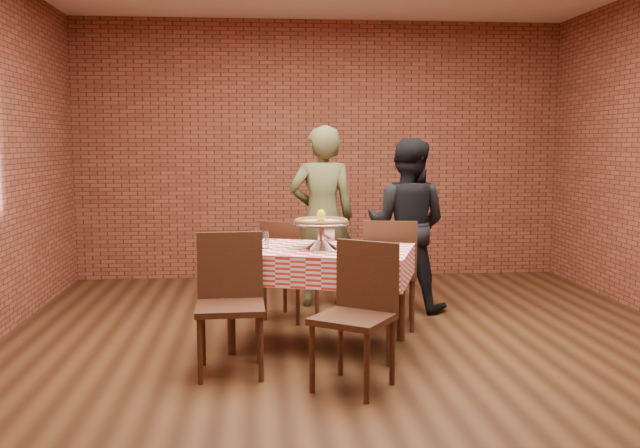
# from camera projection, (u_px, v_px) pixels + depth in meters

# --- Properties ---
(ground) EXTENTS (6.00, 6.00, 0.00)m
(ground) POSITION_uv_depth(u_px,v_px,m) (358.00, 354.00, 5.09)
(ground) COLOR black
(ground) RESTS_ON ground
(back_wall) EXTENTS (5.50, 0.00, 5.50)m
(back_wall) POSITION_uv_depth(u_px,v_px,m) (321.00, 150.00, 7.89)
(back_wall) COLOR brown
(back_wall) RESTS_ON ground
(table) EXTENTS (1.51, 1.17, 0.75)m
(table) POSITION_uv_depth(u_px,v_px,m) (319.00, 299.00, 5.22)
(table) COLOR #412315
(table) RESTS_ON ground
(tablecloth) EXTENTS (1.55, 1.22, 0.23)m
(tablecloth) POSITION_uv_depth(u_px,v_px,m) (319.00, 263.00, 5.19)
(tablecloth) COLOR red
(tablecloth) RESTS_ON table
(pizza_stand) EXTENTS (0.58, 0.58, 0.19)m
(pizza_stand) POSITION_uv_depth(u_px,v_px,m) (321.00, 236.00, 5.13)
(pizza_stand) COLOR silver
(pizza_stand) RESTS_ON tablecloth
(pizza) EXTENTS (0.53, 0.53, 0.03)m
(pizza) POSITION_uv_depth(u_px,v_px,m) (321.00, 222.00, 5.12)
(pizza) COLOR beige
(pizza) RESTS_ON pizza_stand
(lemon) EXTENTS (0.09, 0.09, 0.09)m
(lemon) POSITION_uv_depth(u_px,v_px,m) (321.00, 215.00, 5.11)
(lemon) COLOR yellow
(lemon) RESTS_ON pizza
(water_glass_left) EXTENTS (0.10, 0.10, 0.13)m
(water_glass_left) POSITION_uv_depth(u_px,v_px,m) (263.00, 240.00, 5.16)
(water_glass_left) COLOR white
(water_glass_left) RESTS_ON tablecloth
(water_glass_right) EXTENTS (0.10, 0.10, 0.13)m
(water_glass_right) POSITION_uv_depth(u_px,v_px,m) (255.00, 236.00, 5.37)
(water_glass_right) COLOR white
(water_glass_right) RESTS_ON tablecloth
(side_plate) EXTENTS (0.19, 0.19, 0.01)m
(side_plate) POSITION_uv_depth(u_px,v_px,m) (380.00, 251.00, 5.01)
(side_plate) COLOR white
(side_plate) RESTS_ON tablecloth
(sweetener_packet_a) EXTENTS (0.06, 0.05, 0.00)m
(sweetener_packet_a) POSITION_uv_depth(u_px,v_px,m) (390.00, 254.00, 4.89)
(sweetener_packet_a) COLOR white
(sweetener_packet_a) RESTS_ON tablecloth
(sweetener_packet_b) EXTENTS (0.06, 0.06, 0.00)m
(sweetener_packet_b) POSITION_uv_depth(u_px,v_px,m) (395.00, 254.00, 4.88)
(sweetener_packet_b) COLOR white
(sweetener_packet_b) RESTS_ON tablecloth
(condiment_caddy) EXTENTS (0.10, 0.08, 0.13)m
(condiment_caddy) POSITION_uv_depth(u_px,v_px,m) (328.00, 234.00, 5.46)
(condiment_caddy) COLOR silver
(condiment_caddy) RESTS_ON tablecloth
(chair_near_left) EXTENTS (0.46, 0.46, 0.93)m
(chair_near_left) POSITION_uv_depth(u_px,v_px,m) (230.00, 305.00, 4.61)
(chair_near_left) COLOR #412315
(chair_near_left) RESTS_ON ground
(chair_near_right) EXTENTS (0.60, 0.60, 0.91)m
(chair_near_right) POSITION_uv_depth(u_px,v_px,m) (353.00, 318.00, 4.32)
(chair_near_right) COLOR #412315
(chair_near_right) RESTS_ON ground
(chair_far_left) EXTENTS (0.55, 0.55, 0.87)m
(chair_far_left) POSITION_uv_depth(u_px,v_px,m) (291.00, 269.00, 6.07)
(chair_far_left) COLOR #412315
(chair_far_left) RESTS_ON ground
(chair_far_right) EXTENTS (0.51, 0.51, 0.91)m
(chair_far_right) POSITION_uv_depth(u_px,v_px,m) (390.00, 273.00, 5.82)
(chair_far_right) COLOR #412315
(chair_far_right) RESTS_ON ground
(diner_olive) EXTENTS (0.63, 0.42, 1.70)m
(diner_olive) POSITION_uv_depth(u_px,v_px,m) (322.00, 217.00, 6.53)
(diner_olive) COLOR #4B4F2C
(diner_olive) RESTS_ON ground
(diner_black) EXTENTS (0.95, 0.87, 1.58)m
(diner_black) POSITION_uv_depth(u_px,v_px,m) (407.00, 224.00, 6.38)
(diner_black) COLOR black
(diner_black) RESTS_ON ground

